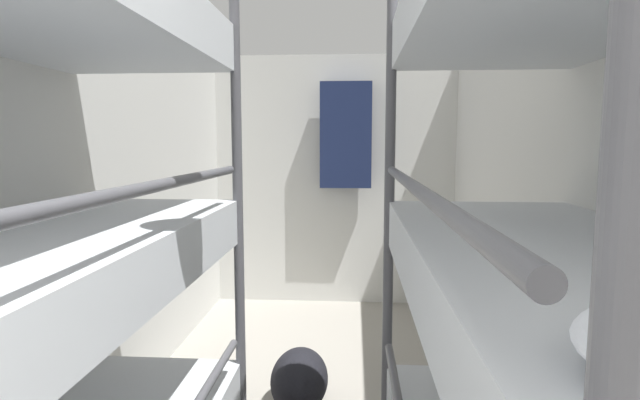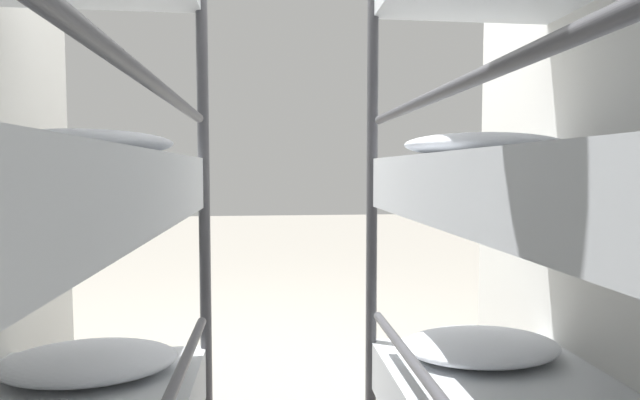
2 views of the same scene
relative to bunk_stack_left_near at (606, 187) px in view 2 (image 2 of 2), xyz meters
name	(u,v)px [view 2 (image 2 of 2)]	position (x,y,z in m)	size (l,w,h in m)	color
ground_plane	(285,392)	(0.69, -1.45, -1.11)	(20.00, 20.00, 0.00)	gray
bunk_stack_left_near	(606,187)	(0.00, 0.00, 0.00)	(0.75, 1.91, 2.09)	#4C4C51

